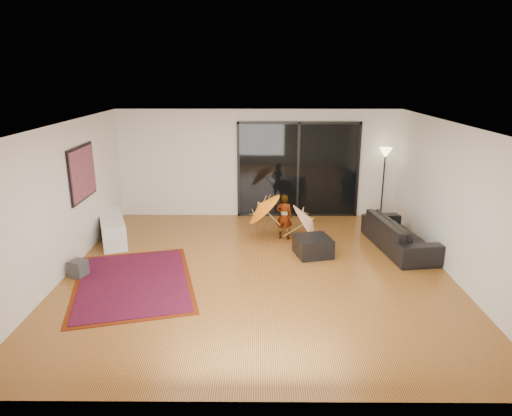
{
  "coord_description": "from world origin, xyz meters",
  "views": [
    {
      "loc": [
        0.02,
        -7.78,
        3.56
      ],
      "look_at": [
        -0.04,
        0.44,
        1.1
      ],
      "focal_mm": 32.0,
      "sensor_mm": 36.0,
      "label": 1
    }
  ],
  "objects_px": {
    "sofa": "(400,234)",
    "media_console": "(112,227)",
    "child": "(284,217)",
    "ottoman": "(313,246)"
  },
  "relations": [
    {
      "from": "sofa",
      "to": "child",
      "type": "height_order",
      "value": "child"
    },
    {
      "from": "media_console",
      "to": "ottoman",
      "type": "distance_m",
      "value": 4.47
    },
    {
      "from": "child",
      "to": "sofa",
      "type": "bearing_deg",
      "value": -176.05
    },
    {
      "from": "sofa",
      "to": "ottoman",
      "type": "bearing_deg",
      "value": 93.51
    },
    {
      "from": "sofa",
      "to": "child",
      "type": "relative_size",
      "value": 2.16
    },
    {
      "from": "media_console",
      "to": "sofa",
      "type": "relative_size",
      "value": 0.86
    },
    {
      "from": "media_console",
      "to": "ottoman",
      "type": "height_order",
      "value": "media_console"
    },
    {
      "from": "media_console",
      "to": "ottoman",
      "type": "bearing_deg",
      "value": -33.6
    },
    {
      "from": "sofa",
      "to": "media_console",
      "type": "bearing_deg",
      "value": 76.6
    },
    {
      "from": "sofa",
      "to": "ottoman",
      "type": "relative_size",
      "value": 3.27
    }
  ]
}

